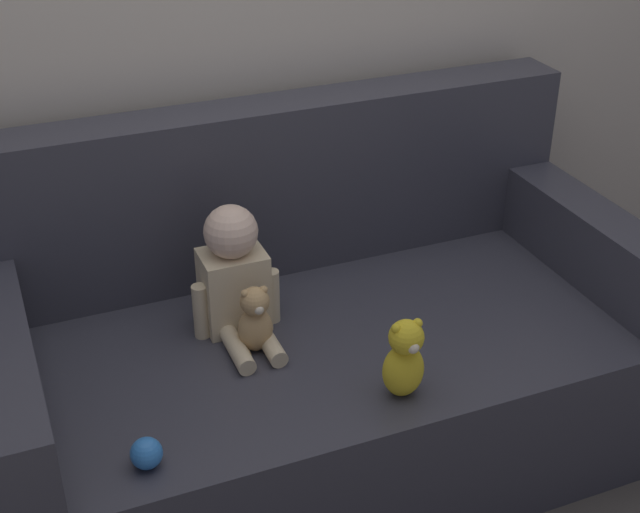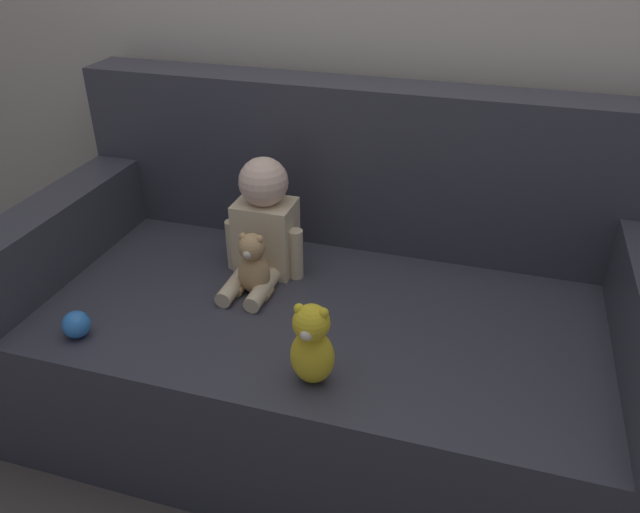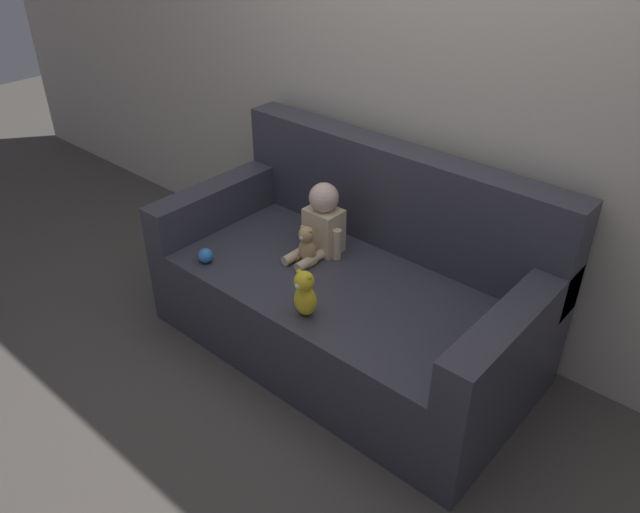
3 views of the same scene
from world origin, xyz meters
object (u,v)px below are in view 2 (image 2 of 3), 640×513
person_baby (264,225)px  plush_toy_side (312,345)px  toy_ball (76,324)px  couch (333,320)px  teddy_bear_brown (253,266)px

person_baby → plush_toy_side: bearing=-56.8°
person_baby → toy_ball: bearing=-128.1°
plush_toy_side → couch: bearing=98.9°
person_baby → teddy_bear_brown: bearing=-83.9°
couch → person_baby: couch is taller
toy_ball → couch: bearing=36.1°
person_baby → toy_ball: size_ratio=4.96×
couch → teddy_bear_brown: couch is taller
couch → plush_toy_side: size_ratio=8.38×
person_baby → plush_toy_side: person_baby is taller
person_baby → couch: bearing=-7.5°
teddy_bear_brown → toy_ball: teddy_bear_brown is taller
plush_toy_side → toy_ball: 0.68m
person_baby → plush_toy_side: (0.30, -0.46, -0.05)m
couch → plush_toy_side: couch is taller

